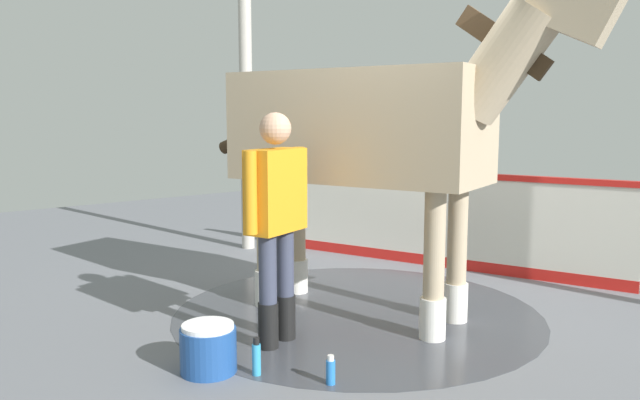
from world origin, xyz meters
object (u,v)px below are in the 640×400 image
horse (371,131)px  bottle_spray (331,371)px  wash_bucket (208,348)px  handler (276,212)px  bottle_shampoo (256,358)px

horse → bottle_spray: (-1.14, -0.84, -1.47)m
horse → wash_bucket: bearing=-102.5°
horse → wash_bucket: 2.16m
handler → bottle_shampoo: (-0.44, -0.39, -0.87)m
bottle_shampoo → handler: bearing=41.4°
wash_bucket → bottle_spray: size_ratio=1.95×
bottle_spray → handler: bearing=79.1°
wash_bucket → horse: bearing=6.2°
horse → bottle_spray: bearing=-72.3°
horse → bottle_spray: 2.04m
handler → bottle_spray: handler is taller
handler → bottle_shampoo: handler is taller
horse → handler: horse is taller
wash_bucket → bottle_spray: (0.50, -0.66, -0.07)m
bottle_shampoo → bottle_spray: size_ratio=1.34×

